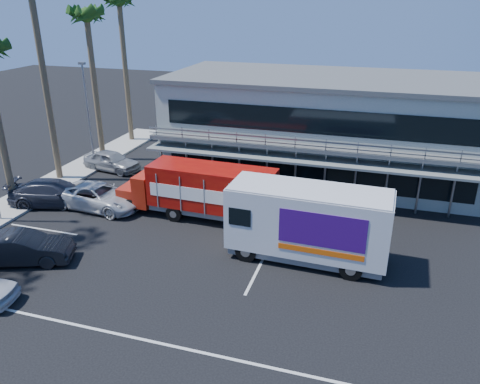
# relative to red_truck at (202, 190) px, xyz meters

# --- Properties ---
(ground) EXTENTS (120.00, 120.00, 0.00)m
(ground) POSITION_rel_red_truck_xyz_m (2.77, -5.03, -1.81)
(ground) COLOR black
(ground) RESTS_ON ground
(building) EXTENTS (22.40, 12.00, 7.30)m
(building) POSITION_rel_red_truck_xyz_m (5.77, 9.91, 1.85)
(building) COLOR #9DA395
(building) RESTS_ON ground
(curb_strip) EXTENTS (3.00, 32.00, 0.16)m
(curb_strip) POSITION_rel_red_truck_xyz_m (-12.23, 0.97, -1.73)
(curb_strip) COLOR #A5A399
(curb_strip) RESTS_ON ground
(palm_e) EXTENTS (2.80, 2.80, 12.25)m
(palm_e) POSITION_rel_red_truck_xyz_m (-11.93, 7.97, 8.76)
(palm_e) COLOR brown
(palm_e) RESTS_ON ground
(palm_f) EXTENTS (2.80, 2.80, 13.25)m
(palm_f) POSITION_rel_red_truck_xyz_m (-12.33, 13.47, 9.66)
(palm_f) COLOR brown
(palm_f) RESTS_ON ground
(light_pole_far) EXTENTS (0.50, 0.25, 8.09)m
(light_pole_far) POSITION_rel_red_truck_xyz_m (-11.43, 5.97, 2.69)
(light_pole_far) COLOR gray
(light_pole_far) RESTS_ON ground
(red_truck) EXTENTS (9.87, 2.71, 3.30)m
(red_truck) POSITION_rel_red_truck_xyz_m (0.00, 0.00, 0.00)
(red_truck) COLOR #A71E0D
(red_truck) RESTS_ON ground
(white_van) EXTENTS (8.04, 3.00, 3.88)m
(white_van) POSITION_rel_red_truck_xyz_m (6.85, -3.03, 0.25)
(white_van) COLOR silver
(white_van) RESTS_ON ground
(parked_car_b) EXTENTS (5.12, 3.30, 1.59)m
(parked_car_b) POSITION_rel_red_truck_xyz_m (-6.73, -7.53, -1.01)
(parked_car_b) COLOR black
(parked_car_b) RESTS_ON ground
(parked_car_c) EXTENTS (5.88, 3.09, 1.58)m
(parked_car_c) POSITION_rel_red_truck_xyz_m (-6.73, -0.63, -1.02)
(parked_car_c) COLOR silver
(parked_car_c) RESTS_ON ground
(parked_car_d) EXTENTS (6.12, 3.82, 1.65)m
(parked_car_d) POSITION_rel_red_truck_xyz_m (-9.73, -1.03, -0.98)
(parked_car_d) COLOR #282B36
(parked_car_d) RESTS_ON ground
(parked_car_e) EXTENTS (4.81, 2.56, 1.56)m
(parked_car_e) POSITION_rel_red_truck_xyz_m (-9.73, 5.77, -1.03)
(parked_car_e) COLOR gray
(parked_car_e) RESTS_ON ground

